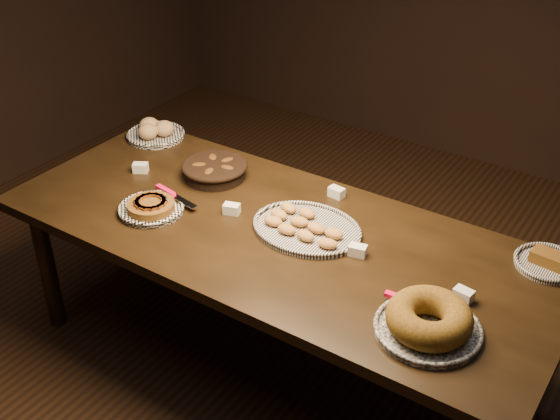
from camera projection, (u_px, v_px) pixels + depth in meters
The scene contains 9 objects.
ground at pixel (276, 361), 3.33m from camera, with size 5.00×5.00×0.00m, color black.
buffet_table at pixel (275, 245), 2.97m from camera, with size 2.40×1.00×0.75m.
apple_tart_plate at pixel (151, 207), 3.05m from camera, with size 0.31×0.30×0.06m.
madeleine_platter at pixel (305, 227), 2.92m from camera, with size 0.47×0.38×0.05m.
bundt_cake_plate at pixel (429, 321), 2.38m from camera, with size 0.39×0.37×0.12m.
croissant_basket at pixel (215, 169), 3.30m from camera, with size 0.34×0.34×0.08m.
bread_roll_plate at pixel (155, 132), 3.66m from camera, with size 0.30×0.30×0.09m.
loaf_plate at pixel (548, 262), 2.71m from camera, with size 0.26×0.26×0.06m.
tent_cards at pixel (296, 219), 2.97m from camera, with size 1.72×0.44×0.04m.
Camera 1 is at (1.38, -2.02, 2.38)m, focal length 45.00 mm.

